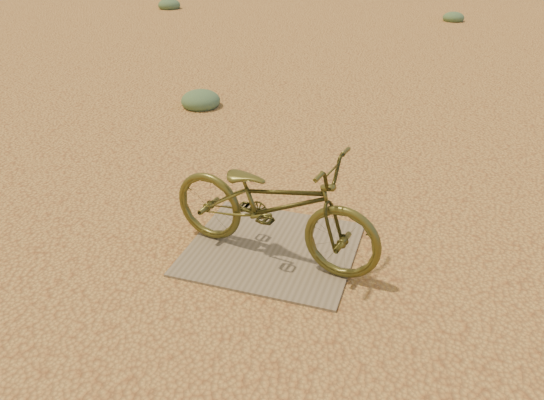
% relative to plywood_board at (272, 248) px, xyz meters
% --- Properties ---
extents(ground, '(120.00, 120.00, 0.00)m').
position_rel_plywood_board_xyz_m(ground, '(0.11, 0.24, -0.01)').
color(ground, '#BB8E48').
rests_on(ground, ground).
extents(plywood_board, '(1.38, 1.27, 0.02)m').
position_rel_plywood_board_xyz_m(plywood_board, '(0.00, 0.00, 0.00)').
color(plywood_board, '#756650').
rests_on(plywood_board, ground).
extents(bicycle, '(1.90, 0.92, 0.96)m').
position_rel_plywood_board_xyz_m(bicycle, '(0.04, -0.10, 0.49)').
color(bicycle, '#49471B').
rests_on(bicycle, plywood_board).
extents(kale_a, '(0.58, 0.58, 0.32)m').
position_rel_plywood_board_xyz_m(kale_a, '(-2.19, 3.29, -0.01)').
color(kale_a, '#557750').
rests_on(kale_a, ground).
extents(kale_b, '(0.55, 0.55, 0.30)m').
position_rel_plywood_board_xyz_m(kale_b, '(1.18, 11.83, -0.01)').
color(kale_b, '#557750').
rests_on(kale_b, ground).
extents(kale_c, '(0.66, 0.66, 0.36)m').
position_rel_plywood_board_xyz_m(kale_c, '(-6.97, 11.34, -0.01)').
color(kale_c, '#557750').
rests_on(kale_c, ground).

